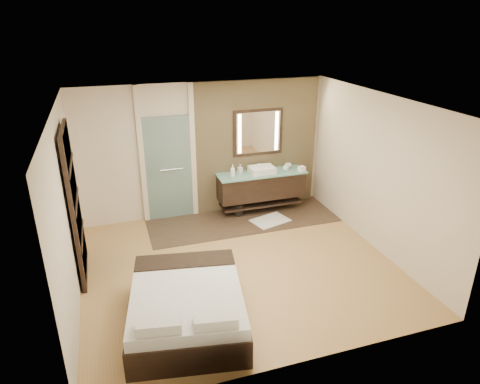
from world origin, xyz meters
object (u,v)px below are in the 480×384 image
object	(u,v)px
vanity	(261,185)
bed	(187,306)
mirror_unit	(258,132)
waste_bin	(238,210)

from	to	relation	value
vanity	bed	size ratio (longest dim) A/B	0.90
vanity	mirror_unit	xyz separation A→B (m)	(0.00, 0.24, 1.07)
bed	waste_bin	world-z (taller)	bed
vanity	mirror_unit	size ratio (longest dim) A/B	1.75
mirror_unit	bed	xyz separation A→B (m)	(-2.20, -3.31, -1.36)
vanity	bed	xyz separation A→B (m)	(-2.20, -3.08, -0.29)
vanity	waste_bin	xyz separation A→B (m)	(-0.53, -0.07, -0.45)
mirror_unit	waste_bin	distance (m)	1.64
waste_bin	mirror_unit	bearing A→B (deg)	30.22
vanity	waste_bin	distance (m)	0.70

